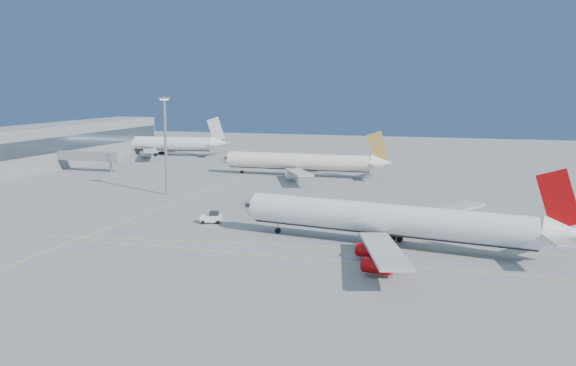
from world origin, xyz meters
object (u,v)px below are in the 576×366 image
object	(u,v)px
airliner_virgin	(393,220)
light_mast	(165,138)
pushback_tug	(212,218)
airliner_third	(159,143)
airliner_etihad	(302,162)

from	to	relation	value
airliner_virgin	light_mast	xyz separation A→B (m)	(-65.40, 38.55, 10.51)
airliner_virgin	pushback_tug	size ratio (longest dim) A/B	13.20
airliner_virgin	light_mast	size ratio (longest dim) A/B	2.50
airliner_virgin	airliner_third	xyz separation A→B (m)	(-113.91, 125.39, 0.10)
airliner_etihad	airliner_third	world-z (taller)	airliner_third
airliner_etihad	airliner_third	xyz separation A→B (m)	(-73.92, 42.50, 0.32)
airliner_etihad	airliner_third	bearing A→B (deg)	150.88
airliner_third	airliner_etihad	bearing A→B (deg)	-33.59
airliner_etihad	light_mast	distance (m)	52.22
pushback_tug	light_mast	bearing A→B (deg)	116.77
airliner_etihad	pushback_tug	xyz separation A→B (m)	(0.36, -73.82, -3.46)
pushback_tug	light_mast	xyz separation A→B (m)	(-25.77, 29.48, 14.19)
airliner_etihad	airliner_third	distance (m)	85.27
airliner_etihad	light_mast	xyz separation A→B (m)	(-25.41, -44.34, 10.73)
airliner_virgin	airliner_etihad	size ratio (longest dim) A/B	1.12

